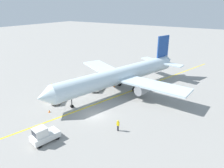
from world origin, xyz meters
TOP-DOWN VIEW (x-y plane):
  - ground_plane at (0.00, 0.00)m, footprint 300.00×300.00m
  - taxi_line_yellow at (-1.83, 5.00)m, footprint 21.65×77.18m
  - airliner at (-1.68, 11.46)m, footprint 27.84×34.77m
  - pushback_tug at (-1.22, -9.30)m, footprint 2.64×3.93m
  - baggage_tug_near_wing at (-9.74, 8.82)m, footprint 1.49×2.49m
  - belt_loader_forward_hold at (-9.17, 0.02)m, footprint 4.64×4.16m
  - belt_loader_aft_hold at (-6.58, 8.59)m, footprint 4.04×4.72m
  - ground_crew_marshaller at (5.58, -1.85)m, footprint 0.36×0.24m
  - safety_cone_nose_left at (-10.59, 11.91)m, footprint 0.36×0.36m
  - safety_cone_nose_right at (-6.90, -3.48)m, footprint 0.36×0.36m
  - safety_cone_wingtip_left at (-4.11, 12.30)m, footprint 0.36×0.36m

SIDE VIEW (x-z plane):
  - ground_plane at x=0.00m, z-range 0.00..0.00m
  - taxi_line_yellow at x=-1.83m, z-range 0.00..0.01m
  - safety_cone_nose_left at x=-10.59m, z-range 0.00..0.44m
  - safety_cone_nose_right at x=-6.90m, z-range 0.00..0.44m
  - safety_cone_wingtip_left at x=-4.11m, z-range 0.00..0.44m
  - belt_loader_forward_hold at x=-9.17m, z-range -0.52..2.07m
  - belt_loader_aft_hold at x=-6.58m, z-range -0.52..2.07m
  - ground_crew_marshaller at x=5.58m, z-range 0.06..1.76m
  - baggage_tug_near_wing at x=-9.74m, z-range -0.12..1.98m
  - pushback_tug at x=-1.22m, z-range -0.11..2.09m
  - airliner at x=-1.68m, z-range -1.63..8.47m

